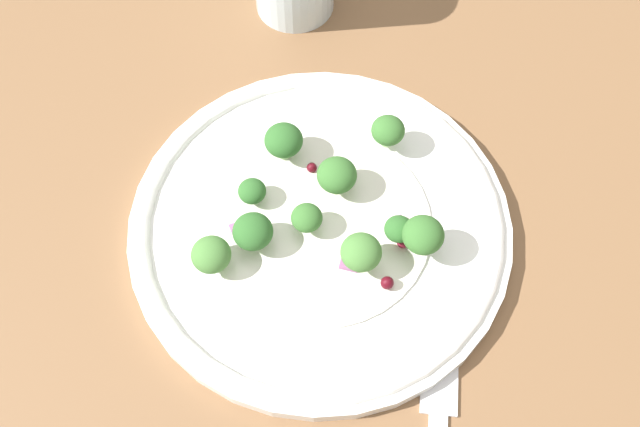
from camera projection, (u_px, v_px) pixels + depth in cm
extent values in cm
cube|color=brown|center=(302.00, 205.00, 55.58)|extent=(180.00, 180.00, 2.00)
cylinder|color=white|center=(320.00, 227.00, 52.87)|extent=(27.16, 27.16, 1.20)
torus|color=white|center=(320.00, 224.00, 52.35)|extent=(25.99, 25.99, 1.00)
cylinder|color=white|center=(320.00, 223.00, 52.26)|extent=(15.75, 15.75, 0.20)
cylinder|color=#9EC684|center=(387.00, 139.00, 54.47)|extent=(0.92, 0.92, 0.92)
ellipsoid|color=#386B2D|center=(388.00, 130.00, 53.50)|extent=(2.46, 2.46, 1.84)
cylinder|color=#9EC684|center=(307.00, 224.00, 51.57)|extent=(0.82, 0.82, 0.82)
ellipsoid|color=#386B2D|center=(307.00, 218.00, 50.70)|extent=(2.18, 2.18, 1.64)
cylinder|color=#ADD18E|center=(254.00, 240.00, 51.05)|extent=(1.04, 1.04, 1.04)
ellipsoid|color=#2D6028|center=(253.00, 231.00, 49.95)|extent=(2.77, 2.77, 2.08)
cylinder|color=#ADD18E|center=(337.00, 184.00, 53.01)|extent=(1.07, 1.07, 1.07)
ellipsoid|color=#386B2D|center=(337.00, 175.00, 51.88)|extent=(2.84, 2.84, 2.13)
cylinder|color=#9EC684|center=(213.00, 262.00, 50.29)|extent=(1.01, 1.01, 1.01)
ellipsoid|color=#477A38|center=(211.00, 255.00, 49.22)|extent=(2.69, 2.69, 2.02)
cylinder|color=#9EC684|center=(398.00, 235.00, 50.93)|extent=(0.75, 0.75, 0.75)
ellipsoid|color=#2D6028|center=(399.00, 229.00, 50.14)|extent=(2.00, 2.00, 1.50)
cylinder|color=#9EC684|center=(253.00, 197.00, 52.84)|extent=(0.75, 0.75, 0.75)
ellipsoid|color=#2D6028|center=(252.00, 191.00, 52.06)|extent=(1.99, 1.99, 1.49)
cylinder|color=#8EB77A|center=(421.00, 243.00, 50.34)|extent=(1.07, 1.07, 1.07)
ellipsoid|color=#386B2D|center=(423.00, 235.00, 49.22)|extent=(2.84, 2.84, 2.13)
cylinder|color=#9EC684|center=(284.00, 150.00, 54.30)|extent=(1.05, 1.05, 1.05)
ellipsoid|color=#2D6028|center=(284.00, 140.00, 53.19)|extent=(2.80, 2.80, 2.10)
cylinder|color=#9EC684|center=(360.00, 260.00, 49.93)|extent=(1.04, 1.04, 1.04)
ellipsoid|color=#477A38|center=(361.00, 252.00, 48.84)|extent=(2.77, 2.77, 2.08)
sphere|color=#4C0A14|center=(387.00, 283.00, 49.41)|extent=(0.90, 0.90, 0.90)
sphere|color=#4C0A14|center=(323.00, 171.00, 53.56)|extent=(0.77, 0.77, 0.77)
sphere|color=maroon|center=(403.00, 242.00, 51.04)|extent=(0.88, 0.88, 0.88)
sphere|color=#4C0A14|center=(306.00, 165.00, 54.15)|extent=(0.75, 0.75, 0.75)
cube|color=#934C84|center=(401.00, 222.00, 51.74)|extent=(1.36, 1.28, 0.38)
cube|color=#A35B93|center=(349.00, 264.00, 50.52)|extent=(1.20, 1.43, 0.46)
cube|color=#A35B93|center=(236.00, 229.00, 51.69)|extent=(1.18, 1.18, 0.38)
cube|color=silver|center=(439.00, 387.00, 47.78)|extent=(4.17, 3.40, 0.50)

